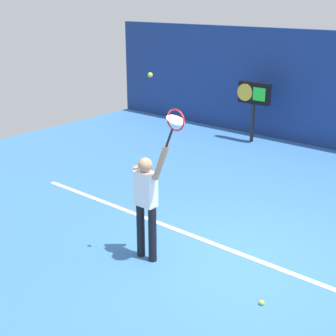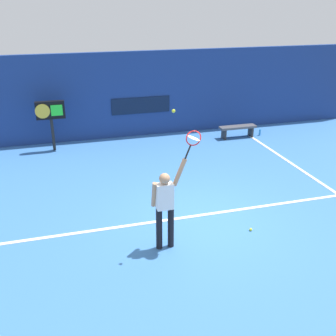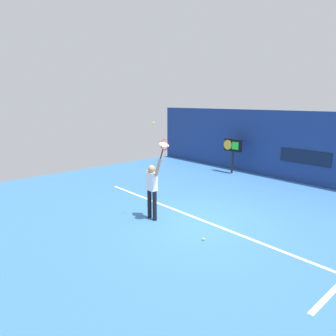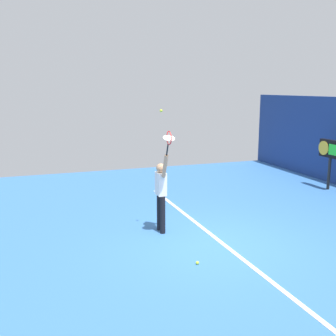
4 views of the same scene
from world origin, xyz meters
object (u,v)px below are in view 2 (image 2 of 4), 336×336
scoreboard_clock (50,112)px  spare_ball (251,229)px  water_bottle (260,132)px  tennis_racket (193,140)px  court_bench (238,129)px  tennis_ball (174,111)px  tennis_player (165,204)px

scoreboard_clock → spare_ball: scoreboard_clock is taller
water_bottle → spare_ball: size_ratio=3.53×
tennis_racket → court_bench: (4.01, 6.28, -1.99)m
tennis_racket → spare_ball: bearing=3.4°
tennis_ball → spare_ball: (1.87, 0.13, -2.90)m
water_bottle → scoreboard_clock: bearing=176.3°
tennis_player → tennis_racket: size_ratio=3.15×
tennis_player → tennis_ball: (0.16, -0.04, 1.93)m
court_bench → water_bottle: (0.94, 0.00, -0.22)m
tennis_player → tennis_racket: 1.43m
tennis_racket → spare_ball: (1.47, 0.09, -2.30)m
tennis_player → spare_ball: (2.03, 0.08, -0.98)m
tennis_racket → water_bottle: 8.30m
water_bottle → spare_ball: water_bottle is taller
court_bench → water_bottle: court_bench is taller
tennis_ball → court_bench: 8.14m
tennis_ball → water_bottle: 8.75m
tennis_racket → scoreboard_clock: 7.34m
water_bottle → spare_ball: (-3.48, -6.19, -0.09)m
scoreboard_clock → court_bench: (6.66, -0.49, -0.99)m
tennis_racket → scoreboard_clock: bearing=111.4°
tennis_ball → court_bench: (4.41, 6.32, -2.60)m
scoreboard_clock → water_bottle: size_ratio=7.13×
tennis_ball → spare_ball: tennis_ball is taller
tennis_racket → tennis_ball: bearing=-174.3°
court_bench → spare_ball: bearing=-112.3°
tennis_player → court_bench: tennis_player is taller
spare_ball → water_bottle: bearing=60.6°
tennis_racket → scoreboard_clock: (-2.65, 6.77, -1.00)m
tennis_racket → spare_ball: 2.73m
tennis_player → spare_ball: 2.25m
tennis_racket → tennis_player: bearing=179.6°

